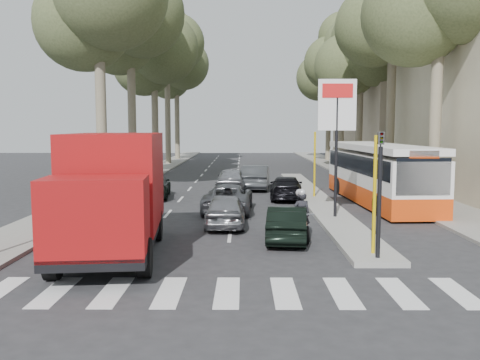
# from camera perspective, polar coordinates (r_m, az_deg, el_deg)

# --- Properties ---
(ground) EXTENTS (120.00, 120.00, 0.00)m
(ground) POSITION_cam_1_polar(r_m,az_deg,el_deg) (15.59, 1.99, -7.86)
(ground) COLOR #28282B
(ground) RESTS_ON ground
(sidewalk_right) EXTENTS (3.20, 70.00, 0.12)m
(sidewalk_right) POSITION_cam_1_polar(r_m,az_deg,el_deg) (41.31, 13.00, 0.67)
(sidewalk_right) COLOR gray
(sidewalk_right) RESTS_ON ground
(median_left) EXTENTS (2.40, 64.00, 0.12)m
(median_left) POSITION_cam_1_polar(r_m,az_deg,el_deg) (43.95, -9.55, 1.05)
(median_left) COLOR gray
(median_left) RESTS_ON ground
(traffic_island) EXTENTS (1.50, 26.00, 0.16)m
(traffic_island) POSITION_cam_1_polar(r_m,az_deg,el_deg) (26.65, 8.32, -1.99)
(traffic_island) COLOR gray
(traffic_island) RESTS_ON ground
(building_far) EXTENTS (11.00, 20.00, 16.00)m
(building_far) POSITION_cam_1_polar(r_m,az_deg,el_deg) (51.84, 18.57, 10.34)
(building_far) COLOR #B7A88E
(building_far) RESTS_ON ground
(billboard) EXTENTS (1.50, 12.10, 5.60)m
(billboard) POSITION_cam_1_polar(r_m,az_deg,el_deg) (20.48, 10.80, 5.78)
(billboard) COLOR yellow
(billboard) RESTS_ON ground
(traffic_light_island) EXTENTS (0.16, 0.41, 3.60)m
(traffic_light_island) POSITION_cam_1_polar(r_m,az_deg,el_deg) (14.19, 15.44, 0.75)
(traffic_light_island) COLOR black
(traffic_light_island) RESTS_ON ground
(tree_l_b) EXTENTS (7.40, 7.20, 14.88)m
(tree_l_b) POSITION_cam_1_polar(r_m,az_deg,el_deg) (36.79, -12.01, 17.31)
(tree_l_b) COLOR #6B604C
(tree_l_b) RESTS_ON ground
(tree_l_c) EXTENTS (7.40, 7.20, 13.71)m
(tree_l_c) POSITION_cam_1_polar(r_m,az_deg,el_deg) (44.32, -9.45, 14.02)
(tree_l_c) COLOR #6B604C
(tree_l_c) RESTS_ON ground
(tree_l_d) EXTENTS (7.40, 7.20, 15.66)m
(tree_l_d) POSITION_cam_1_polar(r_m,az_deg,el_deg) (52.41, -8.07, 14.67)
(tree_l_d) COLOR #6B604C
(tree_l_d) RESTS_ON ground
(tree_l_e) EXTENTS (7.40, 7.20, 14.49)m
(tree_l_e) POSITION_cam_1_polar(r_m,az_deg,el_deg) (60.14, -7.01, 12.55)
(tree_l_e) COLOR #6B604C
(tree_l_e) RESTS_ON ground
(tree_r_b) EXTENTS (7.40, 7.20, 15.27)m
(tree_r_b) POSITION_cam_1_polar(r_m,az_deg,el_deg) (35.48, 17.04, 18.19)
(tree_r_b) COLOR #6B604C
(tree_r_b) RESTS_ON ground
(tree_r_c) EXTENTS (7.40, 7.20, 13.32)m
(tree_r_c) POSITION_cam_1_polar(r_m,az_deg,el_deg) (42.75, 13.55, 13.78)
(tree_r_c) COLOR #6B604C
(tree_r_c) RESTS_ON ground
(tree_r_d) EXTENTS (7.40, 7.20, 14.88)m
(tree_r_d) POSITION_cam_1_polar(r_m,az_deg,el_deg) (50.71, 11.58, 14.12)
(tree_r_d) COLOR #6B604C
(tree_r_d) RESTS_ON ground
(tree_r_e) EXTENTS (7.40, 7.20, 14.10)m
(tree_r_e) POSITION_cam_1_polar(r_m,az_deg,el_deg) (58.45, 10.11, 12.36)
(tree_r_e) COLOR #6B604C
(tree_r_e) RESTS_ON ground
(silver_hatchback) EXTENTS (1.49, 3.69, 1.25)m
(silver_hatchback) POSITION_cam_1_polar(r_m,az_deg,el_deg) (19.16, -1.62, -3.36)
(silver_hatchback) COLOR gray
(silver_hatchback) RESTS_ON ground
(dark_hatchback) EXTENTS (1.60, 3.65, 1.17)m
(dark_hatchback) POSITION_cam_1_polar(r_m,az_deg,el_deg) (16.79, 5.32, -4.85)
(dark_hatchback) COLOR black
(dark_hatchback) RESTS_ON ground
(queue_car_a) EXTENTS (2.26, 4.53, 1.23)m
(queue_car_a) POSITION_cam_1_polar(r_m,az_deg,el_deg) (22.51, -1.32, -2.00)
(queue_car_a) COLOR #4B4D53
(queue_car_a) RESTS_ON ground
(queue_car_b) EXTENTS (1.94, 4.23, 1.20)m
(queue_car_b) POSITION_cam_1_polar(r_m,az_deg,el_deg) (26.47, 5.21, -0.88)
(queue_car_b) COLOR black
(queue_car_b) RESTS_ON ground
(queue_car_c) EXTENTS (1.91, 4.26, 1.42)m
(queue_car_c) POSITION_cam_1_polar(r_m,az_deg,el_deg) (29.14, -0.94, -0.01)
(queue_car_c) COLOR #97989E
(queue_car_c) RESTS_ON ground
(queue_car_d) EXTENTS (1.89, 4.53, 1.46)m
(queue_car_d) POSITION_cam_1_polar(r_m,az_deg,el_deg) (30.67, 1.76, 0.31)
(queue_car_d) COLOR #474A4E
(queue_car_d) RESTS_ON ground
(queue_car_e) EXTENTS (2.22, 4.61, 1.30)m
(queue_car_e) POSITION_cam_1_polar(r_m,az_deg,el_deg) (27.27, -9.85, -0.64)
(queue_car_e) COLOR black
(queue_car_e) RESTS_ON ground
(red_truck) EXTENTS (3.11, 6.83, 3.53)m
(red_truck) POSITION_cam_1_polar(r_m,az_deg,el_deg) (15.20, -14.05, -1.23)
(red_truck) COLOR black
(red_truck) RESTS_ON ground
(city_bus) EXTENTS (2.94, 11.21, 2.93)m
(city_bus) POSITION_cam_1_polar(r_m,az_deg,el_deg) (25.83, 15.26, 0.88)
(city_bus) COLOR #DD3F0C
(city_bus) RESTS_ON ground
(motorcycle) EXTENTS (0.77, 2.01, 1.71)m
(motorcycle) POSITION_cam_1_polar(r_m,az_deg,el_deg) (17.14, 6.80, -3.99)
(motorcycle) COLOR black
(motorcycle) RESTS_ON ground
(pedestrian_near) EXTENTS (1.22, 1.16, 1.94)m
(pedestrian_near) POSITION_cam_1_polar(r_m,az_deg,el_deg) (28.30, 22.00, 0.15)
(pedestrian_near) COLOR #423752
(pedestrian_near) RESTS_ON sidewalk_right
(pedestrian_far) EXTENTS (1.17, 0.84, 1.65)m
(pedestrian_far) POSITION_cam_1_polar(r_m,az_deg,el_deg) (27.91, 22.32, -0.23)
(pedestrian_far) COLOR #6C5E51
(pedestrian_far) RESTS_ON sidewalk_right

